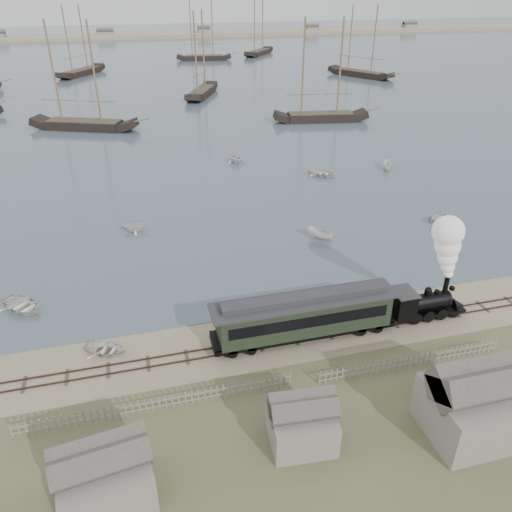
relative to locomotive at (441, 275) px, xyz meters
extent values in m
plane|color=tan|center=(-17.83, 2.00, -4.19)|extent=(600.00, 600.00, 0.00)
cube|color=#41505D|center=(-17.83, 172.00, -4.16)|extent=(600.00, 336.00, 0.06)
cube|color=#3E2822|center=(-17.83, -0.50, -4.09)|extent=(120.00, 0.08, 0.12)
cube|color=#3E2822|center=(-17.83, 0.50, -4.09)|extent=(120.00, 0.08, 0.12)
cube|color=#3A2F25|center=(-17.83, 0.00, -4.16)|extent=(120.00, 1.80, 0.06)
cube|color=tan|center=(-17.83, 252.00, -4.19)|extent=(500.00, 20.00, 1.80)
cube|color=black|center=(-0.74, 0.00, -3.50)|extent=(6.60, 1.94, 0.24)
cylinder|color=black|center=(-1.13, 0.00, -2.53)|extent=(4.08, 1.46, 1.46)
cube|color=black|center=(-3.26, 0.00, -2.33)|extent=(1.75, 2.14, 2.23)
cube|color=#303033|center=(-3.26, 0.00, -1.17)|extent=(1.94, 2.33, 0.12)
cylinder|color=black|center=(0.72, 0.00, -1.22)|extent=(0.43, 0.43, 1.55)
sphere|color=black|center=(-0.93, 0.00, -1.39)|extent=(0.62, 0.62, 0.62)
cone|color=black|center=(2.37, 0.00, -3.60)|extent=(1.36, 1.94, 1.94)
cube|color=black|center=(1.40, 0.00, -1.56)|extent=(0.34, 0.34, 0.34)
cube|color=black|center=(-12.14, 0.00, -3.43)|extent=(15.28, 2.51, 0.38)
cube|color=black|center=(-12.14, 0.00, -1.91)|extent=(14.19, 2.73, 2.73)
cube|color=black|center=(-12.14, -1.39, -1.63)|extent=(13.10, 0.06, 0.98)
cube|color=black|center=(-12.14, 1.39, -1.63)|extent=(13.10, 0.06, 0.98)
cube|color=#303033|center=(-12.14, 0.00, -0.49)|extent=(15.28, 2.95, 0.20)
cube|color=#303033|center=(-12.14, 0.00, -0.16)|extent=(13.64, 1.31, 0.49)
imported|color=silver|center=(-27.93, 2.19, -3.84)|extent=(3.61, 4.08, 0.70)
imported|color=silver|center=(-35.18, 10.06, -3.68)|extent=(5.36, 5.29, 0.91)
imported|color=silver|center=(-24.69, 23.85, -3.35)|extent=(2.79, 3.17, 1.56)
imported|color=silver|center=(-4.34, 16.37, -3.52)|extent=(3.17, 3.03, 1.23)
imported|color=silver|center=(3.61, 35.88, -3.69)|extent=(5.13, 5.17, 0.88)
imported|color=silver|center=(11.30, 16.90, -3.34)|extent=(3.49, 3.73, 1.59)
imported|color=silver|center=(14.48, 36.17, -3.51)|extent=(3.44, 2.62, 1.26)
imported|color=silver|center=(-7.69, 45.36, -3.24)|extent=(4.20, 3.93, 1.79)
camera|label=1|loc=(-24.33, -30.83, 21.87)|focal=35.00mm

